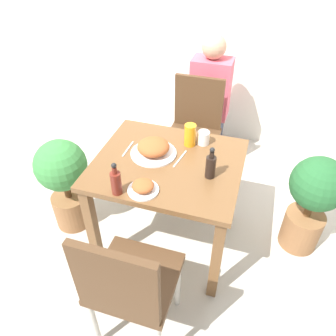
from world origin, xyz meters
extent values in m
plane|color=#B7B2A8|center=(0.00, 0.00, 0.00)|extent=(16.00, 16.00, 0.00)
cube|color=white|center=(0.00, 1.55, 1.30)|extent=(8.00, 0.05, 2.60)
cube|color=brown|center=(0.00, 0.00, 0.71)|extent=(0.90, 0.78, 0.04)
cube|color=brown|center=(-0.40, -0.34, 0.35)|extent=(0.06, 0.06, 0.69)
cube|color=brown|center=(0.40, -0.34, 0.35)|extent=(0.06, 0.06, 0.69)
cube|color=brown|center=(-0.40, 0.34, 0.35)|extent=(0.06, 0.06, 0.69)
cube|color=brown|center=(0.40, 0.34, 0.35)|extent=(0.06, 0.06, 0.69)
cube|color=#4C331E|center=(0.03, -0.65, 0.46)|extent=(0.42, 0.42, 0.04)
cube|color=#4C331E|center=(0.03, -0.85, 0.70)|extent=(0.40, 0.04, 0.44)
cylinder|color=#B7B2A8|center=(0.21, -0.47, 0.22)|extent=(0.03, 0.03, 0.44)
cylinder|color=#B7B2A8|center=(-0.15, -0.47, 0.22)|extent=(0.03, 0.03, 0.44)
cylinder|color=#B7B2A8|center=(-0.15, -0.83, 0.22)|extent=(0.03, 0.03, 0.44)
cube|color=#4C331E|center=(-0.01, 0.67, 0.46)|extent=(0.42, 0.42, 0.04)
cube|color=#4C331E|center=(-0.01, 0.86, 0.70)|extent=(0.40, 0.04, 0.44)
cylinder|color=#B7B2A8|center=(-0.19, 0.49, 0.22)|extent=(0.03, 0.03, 0.44)
cylinder|color=#B7B2A8|center=(0.17, 0.49, 0.22)|extent=(0.03, 0.03, 0.44)
cylinder|color=#B7B2A8|center=(-0.19, 0.85, 0.22)|extent=(0.03, 0.03, 0.44)
cylinder|color=#B7B2A8|center=(0.17, 0.85, 0.22)|extent=(0.03, 0.03, 0.44)
cylinder|color=white|center=(-0.11, 0.05, 0.74)|extent=(0.29, 0.29, 0.01)
ellipsoid|color=#A35128|center=(-0.11, 0.05, 0.79)|extent=(0.20, 0.20, 0.09)
cylinder|color=white|center=(-0.05, -0.29, 0.74)|extent=(0.17, 0.17, 0.01)
ellipsoid|color=#A35128|center=(-0.05, -0.29, 0.77)|extent=(0.12, 0.12, 0.05)
cylinder|color=white|center=(0.16, 0.26, 0.77)|extent=(0.08, 0.08, 0.09)
cylinder|color=orange|center=(0.08, 0.22, 0.80)|extent=(0.08, 0.08, 0.15)
cylinder|color=black|center=(0.27, -0.06, 0.80)|extent=(0.06, 0.06, 0.14)
cylinder|color=black|center=(0.27, -0.06, 0.89)|extent=(0.03, 0.03, 0.04)
sphere|color=black|center=(0.27, -0.06, 0.92)|extent=(0.03, 0.03, 0.03)
cylinder|color=maroon|center=(-0.18, -0.35, 0.80)|extent=(0.06, 0.06, 0.14)
cylinder|color=maroon|center=(-0.18, -0.35, 0.89)|extent=(0.03, 0.03, 0.04)
sphere|color=black|center=(-0.18, -0.35, 0.92)|extent=(0.03, 0.03, 0.03)
cube|color=silver|center=(-0.29, 0.05, 0.73)|extent=(0.01, 0.17, 0.00)
cube|color=silver|center=(0.06, 0.05, 0.73)|extent=(0.04, 0.18, 0.00)
cylinder|color=brown|center=(-0.76, -0.06, 0.14)|extent=(0.27, 0.27, 0.27)
cylinder|color=brown|center=(-0.76, -0.06, 0.33)|extent=(0.05, 0.05, 0.11)
sphere|color=#387F3D|center=(-0.76, -0.06, 0.56)|extent=(0.36, 0.36, 0.36)
cylinder|color=brown|center=(0.92, 0.25, 0.15)|extent=(0.27, 0.27, 0.29)
cylinder|color=brown|center=(0.92, 0.25, 0.35)|extent=(0.05, 0.05, 0.11)
sphere|color=#235B2D|center=(0.92, 0.25, 0.58)|extent=(0.36, 0.36, 0.36)
cube|color=#2D3347|center=(0.04, 1.13, 0.23)|extent=(0.28, 0.20, 0.45)
cube|color=#DB566B|center=(0.04, 1.13, 0.71)|extent=(0.34, 0.22, 0.52)
sphere|color=tan|center=(0.04, 1.13, 1.07)|extent=(0.20, 0.20, 0.20)
camera|label=1|loc=(0.47, -1.51, 1.96)|focal=35.00mm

